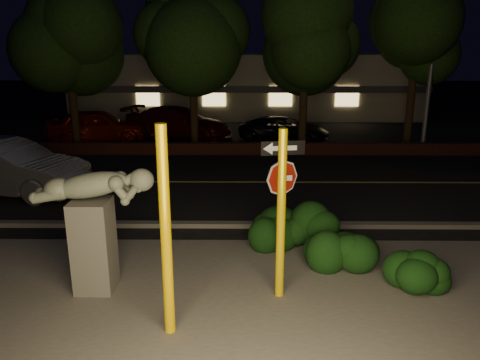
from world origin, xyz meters
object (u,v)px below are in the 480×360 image
sculpture (93,217)px  silver_sedan (6,168)px  yellow_pole_left (166,234)px  signpost (282,178)px  streetlight (432,14)px  parked_car_red (98,126)px  parked_car_darkred (178,123)px  parked_car_dark (284,129)px  yellow_pole_right (281,216)px

sculpture → silver_sedan: (-4.67, 5.99, -0.64)m
yellow_pole_left → signpost: size_ratio=1.28×
streetlight → parked_car_red: size_ratio=2.07×
yellow_pole_left → streetlight: size_ratio=0.36×
streetlight → silver_sedan: size_ratio=1.88×
sculpture → parked_car_darkred: bearing=92.2°
streetlight → parked_car_dark: (-5.86, 1.93, -5.19)m
sculpture → parked_car_dark: bearing=72.1°
streetlight → parked_car_dark: size_ratio=2.25×
signpost → silver_sedan: bearing=139.5°
silver_sedan → parked_car_dark: 12.67m
streetlight → silver_sedan: streetlight is taller
sculpture → parked_car_darkred: (-0.54, 15.24, -0.70)m
signpost → parked_car_dark: 13.45m
silver_sedan → yellow_pole_left: bearing=-127.7°
yellow_pole_right → parked_car_red: (-7.76, 14.51, -0.79)m
yellow_pole_left → signpost: 3.23m
yellow_pole_right → silver_sedan: (-8.13, 6.21, -0.75)m
signpost → parked_car_dark: bearing=75.0°
yellow_pole_right → parked_car_red: size_ratio=0.68×
yellow_pole_right → parked_car_dark: (1.28, 14.69, -0.99)m
parked_car_dark → streetlight: bearing=-90.3°
yellow_pole_right → signpost: (0.12, 1.36, 0.32)m
parked_car_dark → parked_car_red: bearing=109.2°
signpost → parked_car_red: size_ratio=0.57×
yellow_pole_right → parked_car_darkred: 15.99m
signpost → parked_car_red: (-7.88, 13.15, -1.12)m
yellow_pole_right → streetlight: streetlight is taller
parked_car_darkred → parked_car_dark: parked_car_darkred is taller
signpost → sculpture: signpost is taller
sculpture → parked_car_dark: (4.74, 14.47, -0.89)m
yellow_pole_left → signpost: yellow_pole_left is taller
yellow_pole_right → sculpture: yellow_pole_right is taller
yellow_pole_left → signpost: bearing=51.8°
yellow_pole_left → parked_car_red: (-5.88, 15.69, -0.93)m
silver_sedan → parked_car_dark: silver_sedan is taller
signpost → streetlight: streetlight is taller
parked_car_darkred → parked_car_dark: (5.28, -0.76, -0.19)m
streetlight → parked_car_red: bearing=164.7°
sculpture → streetlight: (10.59, 12.54, 4.30)m
yellow_pole_right → sculpture: size_ratio=1.32×
yellow_pole_right → silver_sedan: yellow_pole_right is taller
parked_car_darkred → parked_car_red: bearing=121.8°
signpost → silver_sedan: signpost is taller
sculpture → streetlight: streetlight is taller
yellow_pole_right → silver_sedan: bearing=142.6°
signpost → streetlight: bearing=48.4°
yellow_pole_left → parked_car_red: yellow_pole_left is taller
yellow_pole_left → silver_sedan: bearing=130.3°
silver_sedan → sculpture: bearing=-130.0°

